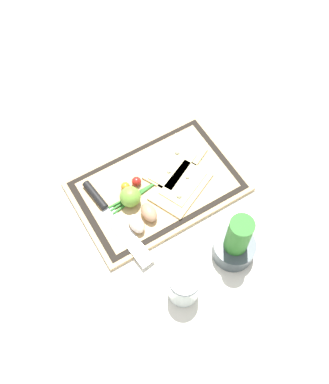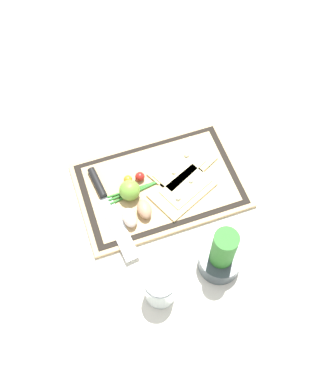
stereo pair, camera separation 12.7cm
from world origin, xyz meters
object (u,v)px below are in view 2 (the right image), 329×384
(egg_brown, at_px, (144,209))
(pizza_slice_far, at_px, (183,189))
(cherry_tomato_red, at_px, (140,177))
(sauce_jar, at_px, (160,289))
(lime, at_px, (130,190))
(herb_pot, at_px, (221,256))
(cherry_tomato_yellow, at_px, (128,180))
(pizza_slice_near, at_px, (182,167))
(egg_pink, at_px, (130,218))
(knife, at_px, (104,197))

(egg_brown, bearing_deg, pizza_slice_far, -166.22)
(egg_brown, relative_size, cherry_tomato_red, 2.12)
(egg_brown, xyz_separation_m, sauce_jar, (0.03, 0.23, 0.01))
(lime, relative_size, herb_pot, 0.32)
(egg_brown, height_order, cherry_tomato_red, egg_brown)
(cherry_tomato_yellow, bearing_deg, egg_brown, 97.47)
(pizza_slice_near, distance_m, egg_pink, 0.23)
(pizza_slice_near, bearing_deg, knife, 5.95)
(pizza_slice_far, height_order, lime, lime)
(knife, relative_size, egg_pink, 5.18)
(pizza_slice_far, relative_size, egg_pink, 3.49)
(pizza_slice_near, relative_size, knife, 0.71)
(knife, distance_m, egg_pink, 0.10)
(knife, distance_m, sauce_jar, 0.32)
(pizza_slice_near, bearing_deg, lime, 12.96)
(egg_brown, bearing_deg, herb_pot, 124.33)
(egg_brown, bearing_deg, pizza_slice_near, -145.15)
(knife, bearing_deg, cherry_tomato_red, -166.19)
(knife, height_order, sauce_jar, sauce_jar)
(pizza_slice_near, distance_m, egg_brown, 0.18)
(knife, bearing_deg, pizza_slice_far, 167.87)
(cherry_tomato_red, distance_m, sauce_jar, 0.34)
(cherry_tomato_red, bearing_deg, sauce_jar, 81.00)
(pizza_slice_near, relative_size, lime, 3.67)
(cherry_tomato_red, height_order, sauce_jar, sauce_jar)
(egg_pink, bearing_deg, herb_pot, 133.77)
(cherry_tomato_red, relative_size, sauce_jar, 0.25)
(egg_pink, distance_m, cherry_tomato_yellow, 0.13)
(pizza_slice_far, height_order, cherry_tomato_yellow, cherry_tomato_yellow)
(knife, distance_m, cherry_tomato_red, 0.12)
(knife, xyz_separation_m, egg_pink, (-0.05, 0.09, 0.01))
(egg_brown, distance_m, herb_pot, 0.25)
(egg_brown, height_order, lime, lime)
(lime, distance_m, herb_pot, 0.32)
(knife, bearing_deg, lime, 169.13)
(pizza_slice_far, bearing_deg, cherry_tomato_red, -35.75)
(knife, height_order, egg_brown, egg_brown)
(egg_pink, xyz_separation_m, lime, (-0.02, -0.08, 0.01))
(egg_brown, height_order, herb_pot, herb_pot)
(pizza_slice_near, bearing_deg, cherry_tomato_red, -1.34)
(cherry_tomato_yellow, xyz_separation_m, sauce_jar, (0.02, 0.34, 0.02))
(lime, relative_size, cherry_tomato_yellow, 2.37)
(pizza_slice_far, distance_m, egg_pink, 0.18)
(pizza_slice_near, xyz_separation_m, egg_pink, (0.20, 0.12, 0.01))
(cherry_tomato_yellow, height_order, herb_pot, herb_pot)
(lime, xyz_separation_m, herb_pot, (-0.16, 0.27, 0.02))
(egg_pink, distance_m, herb_pot, 0.27)
(knife, xyz_separation_m, lime, (-0.07, 0.01, 0.02))
(pizza_slice_near, relative_size, egg_pink, 3.70)
(pizza_slice_near, relative_size, egg_brown, 3.70)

